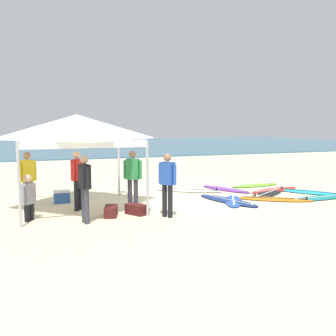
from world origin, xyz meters
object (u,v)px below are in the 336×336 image
at_px(surfboard_navy, 228,200).
at_px(person_yellow, 28,178).
at_px(surfboard_black, 268,193).
at_px(surfboard_lime, 255,185).
at_px(person_grey, 28,196).
at_px(surfboard_teal, 319,198).
at_px(canopy_tent, 77,127).
at_px(person_blue, 167,180).
at_px(surfboard_orange, 275,199).
at_px(person_red, 77,176).
at_px(gear_bag_by_pole, 111,211).
at_px(gear_bag_near_tent, 136,209).
at_px(cooler_box, 62,197).
at_px(person_green, 133,176).
at_px(surfboard_purple, 225,189).
at_px(surfboard_cyan, 311,192).
at_px(surfboard_blue, 233,201).
at_px(surfboard_red, 275,190).
at_px(person_black, 85,184).
at_px(surfboard_white, 189,190).

bearing_deg(surfboard_navy, person_yellow, 173.59).
bearing_deg(surfboard_black, surfboard_lime, 69.74).
height_order(surfboard_black, person_grey, person_grey).
bearing_deg(surfboard_teal, canopy_tent, 169.84).
bearing_deg(surfboard_black, person_yellow, 179.23).
relative_size(person_blue, person_grey, 1.43).
bearing_deg(surfboard_orange, person_red, 172.74).
xyz_separation_m(person_red, gear_bag_by_pole, (0.72, -1.06, -0.85)).
bearing_deg(gear_bag_near_tent, surfboard_teal, -0.54).
bearing_deg(cooler_box, surfboard_navy, -18.65).
xyz_separation_m(canopy_tent, person_red, (-0.06, -0.22, -1.40)).
xyz_separation_m(surfboard_lime, person_green, (-5.72, -2.28, 0.95)).
relative_size(person_blue, gear_bag_by_pole, 2.85).
bearing_deg(gear_bag_by_pole, cooler_box, 114.45).
distance_m(surfboard_purple, person_green, 4.69).
distance_m(surfboard_cyan, surfboard_teal, 1.09).
relative_size(surfboard_purple, gear_bag_near_tent, 3.81).
height_order(surfboard_lime, surfboard_blue, same).
relative_size(surfboard_red, person_green, 1.45).
xyz_separation_m(canopy_tent, person_blue, (2.06, -1.91, -1.40)).
xyz_separation_m(surfboard_blue, person_blue, (-2.68, -1.11, 0.95)).
xyz_separation_m(person_green, person_grey, (-2.87, -0.39, -0.33)).
xyz_separation_m(surfboard_cyan, person_black, (-8.24, -1.35, 0.95)).
distance_m(surfboard_teal, gear_bag_by_pole, 6.98).
bearing_deg(gear_bag_near_tent, surfboard_black, 13.34).
relative_size(surfboard_white, cooler_box, 4.86).
bearing_deg(surfboard_white, surfboard_black, -34.88).
relative_size(surfboard_purple, person_black, 1.34).
height_order(surfboard_navy, cooler_box, cooler_box).
height_order(surfboard_white, cooler_box, cooler_box).
bearing_deg(canopy_tent, surfboard_orange, -9.31).
xyz_separation_m(surfboard_white, surfboard_black, (2.30, -1.61, 0.00)).
distance_m(surfboard_purple, person_blue, 4.90).
relative_size(surfboard_lime, surfboard_white, 0.90).
relative_size(surfboard_navy, person_grey, 2.16).
xyz_separation_m(surfboard_white, cooler_box, (-4.63, -0.49, 0.16)).
bearing_deg(canopy_tent, surfboard_lime, 12.95).
xyz_separation_m(person_red, gear_bag_near_tent, (1.43, -1.09, -0.85)).
bearing_deg(person_grey, surfboard_navy, 3.41).
xyz_separation_m(surfboard_black, person_blue, (-4.48, -1.82, 0.95)).
distance_m(surfboard_navy, gear_bag_by_pole, 4.00).
xyz_separation_m(surfboard_navy, cooler_box, (-5.00, 1.69, 0.16)).
bearing_deg(person_yellow, surfboard_orange, -7.78).
height_order(surfboard_red, cooler_box, cooler_box).
relative_size(canopy_tent, person_green, 1.95).
height_order(surfboard_lime, surfboard_red, same).
relative_size(surfboard_orange, gear_bag_by_pole, 4.00).
relative_size(canopy_tent, surfboard_blue, 1.70).
height_order(person_grey, cooler_box, person_grey).
relative_size(surfboard_black, person_black, 1.34).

